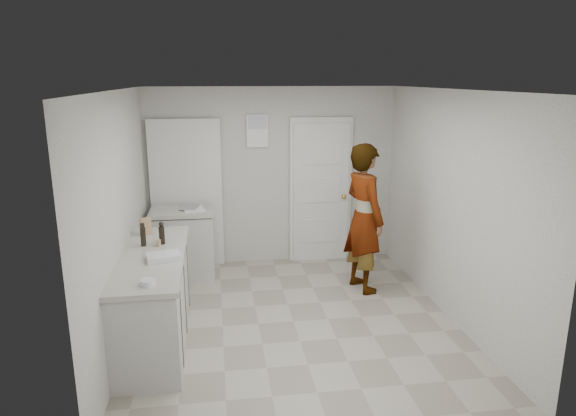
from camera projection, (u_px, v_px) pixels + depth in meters
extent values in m
plane|color=gray|center=(293.00, 321.00, 5.67)|extent=(4.00, 4.00, 0.00)
plane|color=#A5A39C|center=(272.00, 177.00, 7.28)|extent=(3.50, 0.00, 3.50)
plane|color=#A5A39C|center=(340.00, 288.00, 3.44)|extent=(3.50, 0.00, 3.50)
plane|color=#A5A39C|center=(121.00, 219.00, 5.12)|extent=(0.00, 4.00, 4.00)
plane|color=#A5A39C|center=(452.00, 206.00, 5.61)|extent=(0.00, 4.00, 4.00)
plane|color=silver|center=(294.00, 90.00, 5.05)|extent=(4.00, 4.00, 0.00)
cube|color=silver|center=(321.00, 193.00, 7.37)|extent=(0.80, 0.05, 2.00)
cube|color=silver|center=(321.00, 191.00, 7.39)|extent=(0.90, 0.04, 2.10)
sphere|color=tan|center=(344.00, 197.00, 7.38)|extent=(0.07, 0.07, 0.07)
cube|color=white|center=(257.00, 131.00, 7.06)|extent=(0.30, 0.02, 0.45)
cube|color=black|center=(187.00, 196.00, 7.14)|extent=(0.90, 0.05, 2.04)
cube|color=silver|center=(187.00, 195.00, 7.11)|extent=(0.98, 0.02, 2.10)
cube|color=silver|center=(155.00, 301.00, 5.17)|extent=(0.60, 1.90, 0.86)
cube|color=black|center=(157.00, 336.00, 5.27)|extent=(0.56, 1.86, 0.08)
cube|color=#B5B4A6|center=(152.00, 257.00, 5.05)|extent=(0.64, 1.96, 0.05)
cube|color=silver|center=(184.00, 245.00, 6.88)|extent=(0.80, 0.55, 0.86)
cube|color=black|center=(185.00, 273.00, 6.97)|extent=(0.75, 0.54, 0.08)
cube|color=#B5B4A6|center=(182.00, 212.00, 6.76)|extent=(0.84, 0.61, 0.05)
imported|color=silver|center=(364.00, 218.00, 6.34)|extent=(0.62, 0.78, 1.86)
cube|color=#AA8355|center=(146.00, 226.00, 5.66)|extent=(0.13, 0.10, 0.19)
cylinder|color=tan|center=(159.00, 243.00, 5.29)|extent=(0.05, 0.05, 0.07)
cylinder|color=black|center=(162.00, 235.00, 5.36)|extent=(0.06, 0.06, 0.19)
sphere|color=black|center=(161.00, 224.00, 5.33)|extent=(0.05, 0.05, 0.05)
cylinder|color=black|center=(143.00, 236.00, 5.29)|extent=(0.06, 0.06, 0.20)
sphere|color=black|center=(142.00, 225.00, 5.26)|extent=(0.05, 0.05, 0.05)
cube|color=silver|center=(164.00, 257.00, 4.92)|extent=(0.35, 0.28, 0.06)
cube|color=white|center=(164.00, 257.00, 4.92)|extent=(0.31, 0.23, 0.04)
cylinder|color=silver|center=(148.00, 282.00, 4.31)|extent=(0.13, 0.13, 0.05)
sphere|color=white|center=(145.00, 283.00, 4.30)|extent=(0.04, 0.04, 0.04)
sphere|color=white|center=(150.00, 282.00, 4.32)|extent=(0.04, 0.04, 0.04)
cube|color=white|center=(194.00, 209.00, 6.78)|extent=(0.31, 0.37, 0.01)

